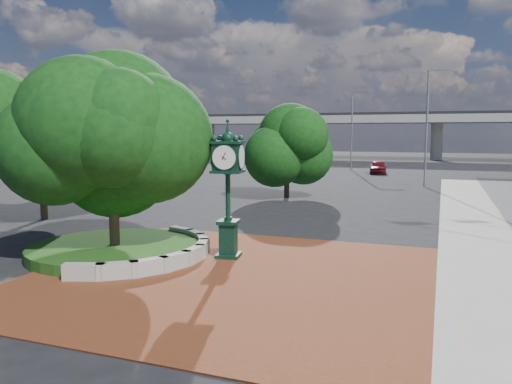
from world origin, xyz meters
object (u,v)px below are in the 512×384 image
(post_clock, at_px, (228,184))
(parked_car, at_px, (378,167))
(street_lamp_near, at_px, (430,119))
(street_lamp_far, at_px, (354,124))

(post_clock, relative_size, parked_car, 1.15)
(parked_car, bearing_deg, street_lamp_near, -71.85)
(street_lamp_near, distance_m, street_lamp_far, 18.76)
(parked_car, height_order, street_lamp_near, street_lamp_near)
(parked_car, xyz_separation_m, street_lamp_far, (-3.49, 4.52, 4.64))
(parked_car, bearing_deg, street_lamp_far, 121.69)
(parked_car, distance_m, street_lamp_far, 7.36)
(post_clock, height_order, street_lamp_far, street_lamp_far)
(post_clock, bearing_deg, parked_car, 89.21)
(street_lamp_near, relative_size, street_lamp_far, 1.03)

